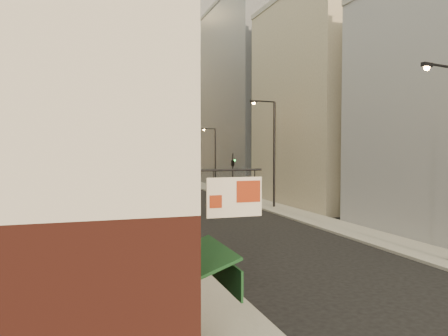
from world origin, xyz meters
TOP-DOWN VIEW (x-y plane):
  - sidewalk_left at (-6.50, 55.00)m, footprint 3.00×140.00m
  - sidewalk_right at (6.50, 55.00)m, footprint 3.00×140.00m
  - near_building_left at (-10.99, 9.00)m, footprint 8.30×23.04m
  - left_bldg_beige at (-12.00, 26.00)m, footprint 8.00×12.00m
  - left_bldg_grey at (-12.00, 42.00)m, footprint 8.00×16.00m
  - left_bldg_tan at (-12.00, 60.00)m, footprint 8.00×18.00m
  - left_bldg_wingrid at (-12.00, 80.00)m, footprint 8.00×20.00m
  - right_bldg_beige at (12.00, 30.00)m, footprint 8.00×16.00m
  - right_bldg_wingrid at (12.00, 50.00)m, footprint 8.00×20.00m
  - highrise at (18.00, 78.00)m, footprint 21.00×23.00m
  - clock_tower at (-1.00, 92.00)m, footprint 14.00×14.00m
  - white_tower at (10.00, 78.00)m, footprint 8.00×8.00m
  - streetlamp_mid at (6.24, 28.54)m, footprint 2.59×0.52m
  - streetlamp_far at (6.35, 47.27)m, footprint 2.09×0.81m
  - traffic_light_left at (-6.25, 37.25)m, footprint 0.54×0.42m
  - traffic_light_right at (6.07, 38.96)m, footprint 0.69×0.69m

SIDE VIEW (x-z plane):
  - sidewalk_left at x=-6.50m, z-range 0.00..0.15m
  - sidewalk_right at x=6.50m, z-range 0.00..0.15m
  - traffic_light_left at x=-6.25m, z-range 1.07..6.07m
  - traffic_light_right at x=6.07m, z-range 1.39..6.39m
  - streetlamp_far at x=6.35m, z-range 0.59..8.82m
  - streetlamp_mid at x=6.24m, z-range 0.70..10.60m
  - near_building_left at x=-10.99m, z-range -0.13..12.17m
  - left_bldg_beige at x=-12.00m, z-range 0.00..16.00m
  - left_bldg_tan at x=-12.00m, z-range 0.00..17.00m
  - left_bldg_grey at x=-12.00m, z-range 0.00..20.00m
  - right_bldg_beige at x=12.00m, z-range 0.00..20.00m
  - left_bldg_wingrid at x=-12.00m, z-range 0.00..24.00m
  - right_bldg_wingrid at x=12.00m, z-range 0.00..26.00m
  - clock_tower at x=-1.00m, z-range -4.82..40.08m
  - white_tower at x=10.00m, z-range -2.14..39.36m
  - highrise at x=18.00m, z-range 0.06..51.26m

